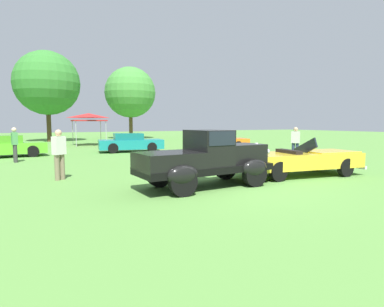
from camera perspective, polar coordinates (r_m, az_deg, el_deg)
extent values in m
plane|color=#568C3D|center=(9.49, 7.69, -6.09)|extent=(120.00, 120.00, 0.00)
cube|color=black|center=(9.39, 2.40, -2.70)|extent=(4.24, 1.76, 0.20)
cube|color=black|center=(10.08, 8.29, -0.01)|extent=(1.61, 1.21, 0.60)
ellipsoid|color=silver|center=(10.59, 11.58, 0.09)|extent=(0.20, 0.53, 0.68)
cube|color=black|center=(9.38, 2.99, 1.10)|extent=(1.09, 1.45, 1.04)
cube|color=black|center=(9.36, 3.00, 2.93)|extent=(1.01, 1.47, 0.40)
cube|color=black|center=(8.76, -3.99, -1.33)|extent=(1.90, 1.54, 0.48)
ellipsoid|color=black|center=(10.72, 6.09, -1.70)|extent=(0.95, 0.43, 0.52)
ellipsoid|color=black|center=(9.62, 11.30, -2.61)|extent=(0.95, 0.43, 0.52)
ellipsoid|color=black|center=(9.44, -5.98, -2.68)|extent=(0.95, 0.43, 0.52)
ellipsoid|color=black|center=(8.18, -1.66, -3.94)|extent=(0.95, 0.43, 0.52)
sphere|color=silver|center=(10.94, 10.20, 0.71)|extent=(0.18, 0.18, 0.18)
sphere|color=silver|center=(10.30, 13.43, 0.35)|extent=(0.18, 0.18, 0.18)
cylinder|color=black|center=(10.75, 6.08, -2.65)|extent=(0.76, 0.24, 0.76)
cylinder|color=black|center=(9.65, 11.28, -3.66)|extent=(0.76, 0.24, 0.76)
cylinder|color=black|center=(9.47, -5.97, -3.76)|extent=(0.76, 0.24, 0.76)
cylinder|color=black|center=(8.21, -1.66, -5.18)|extent=(0.76, 0.24, 0.76)
cube|color=yellow|center=(12.05, 18.69, -1.11)|extent=(4.66, 2.27, 0.52)
cube|color=yellow|center=(12.88, 23.31, 0.04)|extent=(1.98, 1.66, 0.20)
cube|color=black|center=(12.19, 19.81, 0.91)|extent=(0.22, 1.24, 0.82)
cube|color=black|center=(11.77, 17.08, -0.04)|extent=(0.43, 1.23, 0.28)
cube|color=silver|center=(13.64, 26.40, -1.87)|extent=(0.31, 1.65, 0.12)
cylinder|color=black|center=(13.58, 21.40, -1.50)|extent=(0.66, 0.20, 0.66)
cylinder|color=black|center=(12.46, 26.05, -2.29)|extent=(0.66, 0.20, 0.66)
cylinder|color=black|center=(11.94, 11.12, -2.14)|extent=(0.66, 0.20, 0.66)
cylinder|color=black|center=(10.65, 15.35, -3.16)|extent=(0.66, 0.20, 0.66)
cube|color=#60C62D|center=(20.38, -30.38, 0.84)|extent=(4.02, 2.25, 0.60)
cube|color=#4D9F24|center=(20.34, -30.88, 2.22)|extent=(1.88, 1.69, 0.44)
cylinder|color=black|center=(19.77, -26.85, 0.36)|extent=(0.64, 0.22, 0.64)
cube|color=teal|center=(21.20, -11.00, 1.66)|extent=(4.30, 2.19, 0.60)
cube|color=#146A6E|center=(21.15, -11.46, 3.00)|extent=(1.98, 1.66, 0.44)
cylinder|color=black|center=(20.67, -7.28, 1.12)|extent=(0.64, 0.22, 0.64)
cylinder|color=black|center=(20.30, -14.12, 0.92)|extent=(0.64, 0.22, 0.64)
cube|color=orange|center=(22.40, 4.56, 1.95)|extent=(4.56, 2.63, 0.60)
cube|color=#BB5914|center=(22.32, 4.15, 3.23)|extent=(2.17, 1.84, 0.44)
cylinder|color=black|center=(22.11, 8.34, 1.40)|extent=(0.64, 0.22, 0.64)
cylinder|color=black|center=(21.31, 1.90, 1.30)|extent=(0.64, 0.22, 0.64)
cylinder|color=#7F7056|center=(11.49, -22.43, -2.25)|extent=(0.16, 0.16, 0.86)
cylinder|color=#7F7056|center=(11.38, -23.24, -2.36)|extent=(0.16, 0.16, 0.86)
cube|color=silver|center=(11.36, -22.97, 1.34)|extent=(0.47, 0.42, 0.60)
sphere|color=tan|center=(11.34, -23.05, 3.46)|extent=(0.22, 0.22, 0.22)
cylinder|color=#383838|center=(17.37, -29.31, -0.03)|extent=(0.16, 0.16, 0.86)
cylinder|color=#383838|center=(17.57, -29.41, 0.02)|extent=(0.16, 0.16, 0.86)
cube|color=#4C9351|center=(17.42, -29.48, 2.39)|extent=(0.31, 0.44, 0.60)
sphere|color=beige|center=(17.41, -29.54, 3.77)|extent=(0.22, 0.22, 0.22)
cylinder|color=#283351|center=(17.37, 17.84, 0.42)|extent=(0.16, 0.16, 0.86)
cylinder|color=#283351|center=(17.32, 18.48, 0.39)|extent=(0.16, 0.16, 0.86)
cube|color=silver|center=(17.29, 18.24, 2.81)|extent=(0.41, 0.47, 0.60)
sphere|color=tan|center=(17.28, 18.28, 4.20)|extent=(0.22, 0.22, 0.22)
cylinder|color=#B7B7BC|center=(29.39, -16.20, 3.64)|extent=(0.05, 0.05, 2.05)
cylinder|color=#B7B7BC|center=(27.08, -15.29, 3.51)|extent=(0.05, 0.05, 2.05)
cylinder|color=#B7B7BC|center=(29.05, -20.79, 3.47)|extent=(0.05, 0.05, 2.05)
cylinder|color=#B7B7BC|center=(26.71, -20.26, 3.34)|extent=(0.05, 0.05, 2.05)
cube|color=red|center=(28.02, -18.20, 5.69)|extent=(2.62, 2.62, 0.10)
pyramid|color=red|center=(28.02, -18.23, 6.55)|extent=(2.57, 2.57, 0.38)
cylinder|color=#47331E|center=(35.24, -24.50, 5.33)|extent=(0.44, 0.44, 4.12)
sphere|color=#337A2D|center=(35.46, -24.76, 11.50)|extent=(6.37, 6.37, 6.37)
cylinder|color=brown|center=(38.65, -11.01, 5.52)|extent=(0.44, 0.44, 3.87)
sphere|color=#428938|center=(38.82, -11.11, 10.80)|extent=(5.97, 5.97, 5.97)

